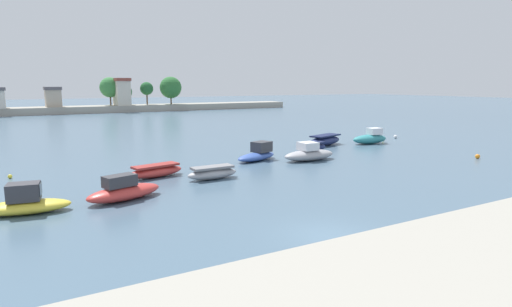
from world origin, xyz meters
The scene contains 15 objects.
ground_plane centered at (0.00, 0.00, 0.00)m, with size 400.00×400.00×0.00m, color #476075.
moored_boat_0 centered at (-11.81, 10.75, 0.56)m, with size 4.73×2.39×1.65m.
moored_boat_1 centered at (-6.65, 10.87, 0.55)m, with size 4.96×2.97×1.53m.
moored_boat_2 centered at (-3.14, 16.08, 0.44)m, with size 4.48×2.21×0.93m.
moored_boat_3 centered at (0.23, 13.40, 0.45)m, with size 3.85×1.40×0.94m.
moored_boat_4 centered at (6.94, 18.40, 0.58)m, with size 4.87×3.12×1.64m.
moored_boat_5 centered at (10.87, 16.00, 0.60)m, with size 5.14×2.07×1.66m.
moored_boat_6 centered at (14.22, 19.98, 0.46)m, with size 3.33×1.43×0.97m.
moored_boat_7 centered at (18.24, 22.80, 0.56)m, with size 5.29×3.19×1.17m.
moored_boat_8 centered at (23.58, 21.23, 0.65)m, with size 4.65×2.16×1.78m.
mooring_buoy_0 centered at (24.86, 8.96, 0.21)m, with size 0.42×0.42×0.42m, color orange.
mooring_buoy_1 centered at (-12.51, 20.87, 0.15)m, with size 0.31×0.31×0.31m, color yellow.
mooring_buoy_2 centered at (29.75, 23.09, 0.22)m, with size 0.44×0.44×0.44m, color white.
mooring_buoy_3 centered at (26.58, 22.09, 0.15)m, with size 0.30×0.30×0.30m, color yellow.
distant_shoreline centered at (0.62, 93.00, 2.42)m, with size 113.31×7.42×8.61m.
Camera 1 is at (-12.07, -14.31, 6.83)m, focal length 29.87 mm.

